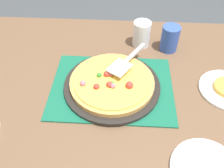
{
  "coord_description": "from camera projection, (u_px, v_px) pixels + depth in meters",
  "views": [
    {
      "loc": [
        -0.04,
        0.65,
        1.45
      ],
      "look_at": [
        0.0,
        0.0,
        0.77
      ],
      "focal_mm": 38.57,
      "sensor_mm": 36.0,
      "label": 1
    }
  ],
  "objects": [
    {
      "name": "placemat",
      "position": [
        112.0,
        87.0,
        0.96
      ],
      "size": [
        0.48,
        0.36,
        0.01
      ],
      "primitive_type": "cube",
      "color": "#145B42",
      "rests_on": "dining_table"
    },
    {
      "name": "cup_near",
      "position": [
        170.0,
        38.0,
        1.09
      ],
      "size": [
        0.08,
        0.08,
        0.12
      ],
      "primitive_type": "cylinder",
      "color": "#3351AD",
      "rests_on": "dining_table"
    },
    {
      "name": "pizza_server",
      "position": [
        126.0,
        61.0,
        0.97
      ],
      "size": [
        0.16,
        0.22,
        0.01
      ],
      "color": "silver",
      "rests_on": "pizza"
    },
    {
      "name": "cup_far",
      "position": [
        142.0,
        34.0,
        1.11
      ],
      "size": [
        0.08,
        0.08,
        0.12
      ],
      "primitive_type": "cylinder",
      "color": "white",
      "rests_on": "dining_table"
    },
    {
      "name": "pizza",
      "position": [
        112.0,
        82.0,
        0.94
      ],
      "size": [
        0.33,
        0.33,
        0.05
      ],
      "color": "tan",
      "rests_on": "pizza_pan"
    },
    {
      "name": "dining_table",
      "position": [
        112.0,
        105.0,
        1.04
      ],
      "size": [
        1.4,
        1.0,
        0.75
      ],
      "color": "brown",
      "rests_on": "ground_plane"
    },
    {
      "name": "pizza_pan",
      "position": [
        112.0,
        85.0,
        0.95
      ],
      "size": [
        0.38,
        0.38,
        0.01
      ],
      "primitive_type": "cylinder",
      "color": "black",
      "rests_on": "placemat"
    }
  ]
}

